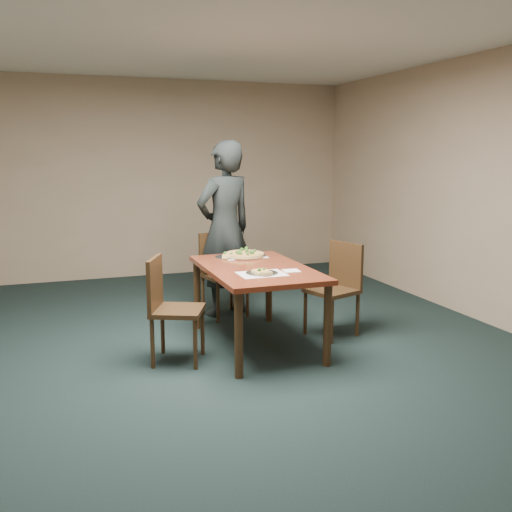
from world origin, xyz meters
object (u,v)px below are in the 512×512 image
object	(u,v)px
diner	(225,229)
pizza_pan	(244,254)
slice_plate_far	(229,256)
chair_far	(221,269)
chair_left	(168,303)
chair_right	(338,283)
dining_table	(256,277)
slice_plate_near	(262,272)

from	to	relation	value
diner	pizza_pan	xyz separation A→B (m)	(0.03, -0.59, -0.18)
diner	slice_plate_far	bearing A→B (deg)	57.80
chair_far	pizza_pan	xyz separation A→B (m)	(0.08, -0.58, 0.26)
chair_left	chair_right	bearing A→B (deg)	-59.90
slice_plate_far	dining_table	bearing A→B (deg)	-79.71
slice_plate_near	slice_plate_far	size ratio (longest dim) A/B	1.00
chair_far	slice_plate_far	bearing A→B (deg)	-110.08
chair_left	pizza_pan	world-z (taller)	chair_left
diner	chair_left	bearing A→B (deg)	35.36
chair_left	chair_right	size ratio (longest dim) A/B	1.00
dining_table	diner	distance (m)	1.16
slice_plate_far	diner	bearing A→B (deg)	77.39
chair_left	pizza_pan	distance (m)	1.15
chair_left	slice_plate_far	world-z (taller)	chair_left
chair_far	chair_left	distance (m)	1.49
chair_right	chair_far	bearing A→B (deg)	-159.09
diner	chair_far	bearing A→B (deg)	-14.79
chair_far	chair_right	world-z (taller)	same
slice_plate_near	slice_plate_far	world-z (taller)	slice_plate_near
dining_table	slice_plate_far	world-z (taller)	slice_plate_far
dining_table	chair_right	distance (m)	0.88
chair_left	slice_plate_near	size ratio (longest dim) A/B	3.25
dining_table	slice_plate_near	distance (m)	0.34
chair_left	slice_plate_far	xyz separation A→B (m)	(0.74, 0.66, 0.25)
diner	slice_plate_far	size ratio (longest dim) A/B	6.82
chair_right	diner	distance (m)	1.42
chair_far	pizza_pan	world-z (taller)	chair_far
chair_far	slice_plate_near	xyz separation A→B (m)	(-0.05, -1.43, 0.25)
dining_table	slice_plate_far	bearing A→B (deg)	100.29
chair_left	chair_right	xyz separation A→B (m)	(1.71, 0.19, 0.00)
slice_plate_near	chair_left	bearing A→B (deg)	166.73
diner	dining_table	bearing A→B (deg)	68.61
chair_right	slice_plate_near	size ratio (longest dim) A/B	3.25
chair_left	slice_plate_near	xyz separation A→B (m)	(0.78, -0.18, 0.25)
dining_table	chair_right	world-z (taller)	chair_right
dining_table	pizza_pan	bearing A→B (deg)	83.11
chair_right	diner	size ratio (longest dim) A/B	0.48
dining_table	chair_left	world-z (taller)	chair_left
chair_left	chair_far	bearing A→B (deg)	-9.88
dining_table	chair_left	bearing A→B (deg)	-171.24
slice_plate_near	dining_table	bearing A→B (deg)	79.53
dining_table	chair_far	bearing A→B (deg)	90.58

